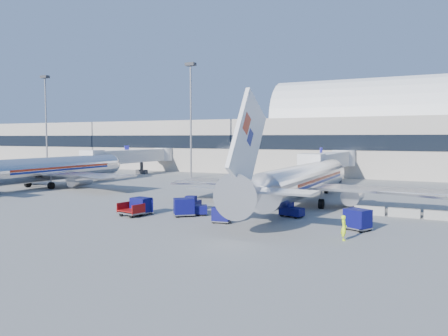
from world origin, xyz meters
The scene contains 21 objects.
ground centered at (0.00, 0.00, 0.00)m, with size 260.00×260.00×0.00m, color gray.
terminal centered at (-13.60, 55.96, 7.52)m, with size 170.00×28.15×21.00m.
airliner_main centered at (10.00, 4.51, 2.93)m, with size 32.00×37.26×12.07m.
airliner_mid centered at (-32.00, 4.51, 2.93)m, with size 32.00×37.26×12.07m.
jetbridge_near centered at (7.60, 30.81, 3.93)m, with size 4.40×27.50×6.25m.
jetbridge_mid centered at (-34.40, 30.81, 3.93)m, with size 4.40×27.50×6.25m.
mast_far_west centered at (-60.00, 30.00, 14.79)m, with size 2.00×1.20×22.60m.
mast_west centered at (-20.00, 30.00, 14.79)m, with size 2.00×1.20×22.60m.
barrier_near centered at (18.00, 2.00, 0.45)m, with size 3.00×0.55×0.90m, color #9E9E96.
barrier_mid centered at (21.30, 2.00, 0.45)m, with size 3.00×0.55×0.90m, color #9E9E96.
barrier_far centered at (24.60, 2.00, 0.45)m, with size 3.00×0.55×0.90m, color #9E9E96.
tug_lead centered at (1.85, -6.47, 0.77)m, with size 2.87×2.44×1.68m.
tug_right centered at (11.07, -2.80, 0.71)m, with size 2.61×1.79×1.55m.
tug_left centered at (0.10, -3.69, 0.74)m, with size 1.66×2.66×1.62m.
cart_train_a centered at (1.30, -7.39, 0.98)m, with size 2.60×2.54×1.83m.
cart_train_b centered at (-3.32, -8.34, 0.93)m, with size 2.14×1.72×1.75m.
cart_train_c centered at (-3.12, -7.87, 0.80)m, with size 2.14×2.04×1.50m.
cart_solo_near centered at (6.22, -8.72, 0.80)m, with size 1.86×1.52×1.49m.
cart_solo_far centered at (18.17, -6.46, 0.98)m, with size 2.57×2.37×1.83m.
cart_open_red centered at (-3.47, -9.78, 0.47)m, with size 2.76×2.20×0.66m.
ramp_worker centered at (17.84, -10.72, 0.98)m, with size 0.72×0.47×1.97m, color #C4F319.
Camera 1 is at (24.30, -44.75, 7.97)m, focal length 35.00 mm.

